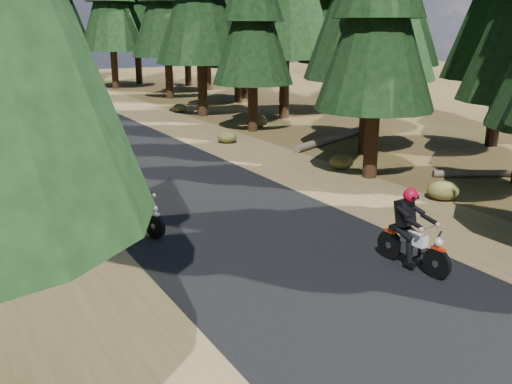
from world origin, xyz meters
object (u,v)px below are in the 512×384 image
(log_near, at_px, (333,138))
(rider_follow, at_px, (137,212))
(rider_lead, at_px, (413,243))
(log_far, at_px, (490,173))

(log_near, relative_size, rider_follow, 3.15)
(rider_follow, bearing_deg, rider_lead, 107.17)
(rider_lead, distance_m, rider_follow, 6.43)
(rider_lead, relative_size, rider_follow, 1.03)
(rider_lead, bearing_deg, rider_follow, -53.69)
(log_far, relative_size, rider_follow, 2.04)
(rider_lead, xyz_separation_m, rider_follow, (-4.27, 4.81, -0.02))
(log_near, bearing_deg, rider_follow, -171.89)
(log_near, xyz_separation_m, log_far, (0.86, -7.51, -0.04))
(log_near, height_order, rider_follow, rider_follow)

